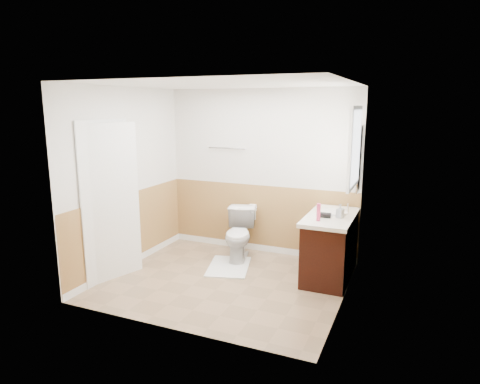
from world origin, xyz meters
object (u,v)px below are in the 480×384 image
at_px(vanity_cabinet, 330,248).
at_px(lotion_bottle, 319,212).
at_px(soap_dispenser, 340,211).
at_px(toilet, 239,235).
at_px(bath_mat, 229,267).

height_order(vanity_cabinet, lotion_bottle, lotion_bottle).
relative_size(vanity_cabinet, soap_dispenser, 6.33).
bearing_deg(vanity_cabinet, toilet, 173.65).
bearing_deg(toilet, bath_mat, -105.30).
height_order(bath_mat, soap_dispenser, soap_dispenser).
distance_m(toilet, vanity_cabinet, 1.38).
relative_size(toilet, lotion_bottle, 3.41).
distance_m(bath_mat, vanity_cabinet, 1.44).
xyz_separation_m(toilet, vanity_cabinet, (1.37, -0.15, 0.02)).
bearing_deg(lotion_bottle, soap_dispenser, 49.55).
xyz_separation_m(bath_mat, lotion_bottle, (1.27, -0.11, 0.95)).
bearing_deg(soap_dispenser, bath_mat, -174.22).
distance_m(vanity_cabinet, lotion_bottle, 0.66).
xyz_separation_m(lotion_bottle, soap_dispenser, (0.22, 0.26, -0.02)).
height_order(vanity_cabinet, soap_dispenser, soap_dispenser).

